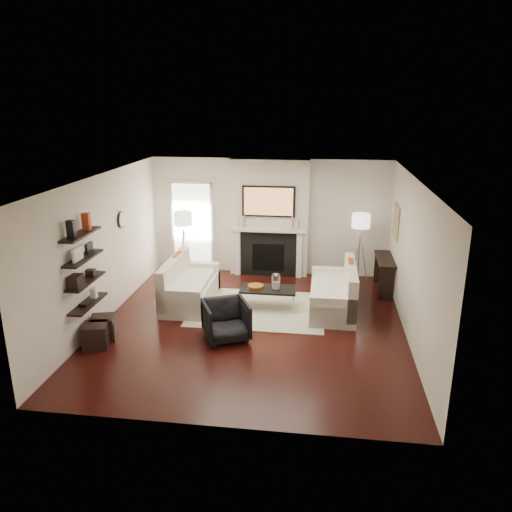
# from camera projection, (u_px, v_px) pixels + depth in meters

# --- Properties ---
(room_envelope) EXTENTS (6.00, 6.00, 6.00)m
(room_envelope) POSITION_uv_depth(u_px,v_px,m) (251.00, 255.00, 8.76)
(room_envelope) COLOR black
(room_envelope) RESTS_ON ground
(chimney_breast) EXTENTS (1.80, 0.25, 2.70)m
(chimney_breast) POSITION_uv_depth(u_px,v_px,m) (269.00, 218.00, 11.47)
(chimney_breast) COLOR silver
(chimney_breast) RESTS_ON floor
(fireplace_surround) EXTENTS (1.30, 0.02, 1.04)m
(fireplace_surround) POSITION_uv_depth(u_px,v_px,m) (268.00, 255.00, 11.59)
(fireplace_surround) COLOR black
(fireplace_surround) RESTS_ON floor
(firebox) EXTENTS (0.75, 0.02, 0.65)m
(firebox) POSITION_uv_depth(u_px,v_px,m) (268.00, 257.00, 11.61)
(firebox) COLOR black
(firebox) RESTS_ON floor
(mantel_pilaster_l) EXTENTS (0.12, 0.08, 1.10)m
(mantel_pilaster_l) POSITION_uv_depth(u_px,v_px,m) (238.00, 252.00, 11.65)
(mantel_pilaster_l) COLOR white
(mantel_pilaster_l) RESTS_ON floor
(mantel_pilaster_r) EXTENTS (0.12, 0.08, 1.10)m
(mantel_pilaster_r) POSITION_uv_depth(u_px,v_px,m) (299.00, 255.00, 11.47)
(mantel_pilaster_r) COLOR white
(mantel_pilaster_r) RESTS_ON floor
(mantel_shelf) EXTENTS (1.70, 0.18, 0.07)m
(mantel_shelf) POSITION_uv_depth(u_px,v_px,m) (268.00, 230.00, 11.37)
(mantel_shelf) COLOR white
(mantel_shelf) RESTS_ON chimney_breast
(tv_body) EXTENTS (1.20, 0.06, 0.70)m
(tv_body) POSITION_uv_depth(u_px,v_px,m) (269.00, 201.00, 11.19)
(tv_body) COLOR black
(tv_body) RESTS_ON chimney_breast
(tv_screen) EXTENTS (1.10, 0.00, 0.62)m
(tv_screen) POSITION_uv_depth(u_px,v_px,m) (268.00, 202.00, 11.16)
(tv_screen) COLOR #BF723F
(tv_screen) RESTS_ON tv_body
(candlestick_l_tall) EXTENTS (0.04, 0.04, 0.30)m
(candlestick_l_tall) POSITION_uv_depth(u_px,v_px,m) (244.00, 221.00, 11.39)
(candlestick_l_tall) COLOR silver
(candlestick_l_tall) RESTS_ON mantel_shelf
(candlestick_l_short) EXTENTS (0.04, 0.04, 0.24)m
(candlestick_l_short) POSITION_uv_depth(u_px,v_px,m) (239.00, 222.00, 11.42)
(candlestick_l_short) COLOR silver
(candlestick_l_short) RESTS_ON mantel_shelf
(candlestick_r_tall) EXTENTS (0.04, 0.04, 0.30)m
(candlestick_r_tall) POSITION_uv_depth(u_px,v_px,m) (293.00, 223.00, 11.25)
(candlestick_r_tall) COLOR silver
(candlestick_r_tall) RESTS_ON mantel_shelf
(candlestick_r_short) EXTENTS (0.04, 0.04, 0.24)m
(candlestick_r_short) POSITION_uv_depth(u_px,v_px,m) (298.00, 224.00, 11.24)
(candlestick_r_short) COLOR silver
(candlestick_r_short) RESTS_ON mantel_shelf
(hallway_panel) EXTENTS (0.90, 0.02, 2.10)m
(hallway_panel) POSITION_uv_depth(u_px,v_px,m) (193.00, 227.00, 11.90)
(hallway_panel) COLOR white
(hallway_panel) RESTS_ON floor
(door_trim_l) EXTENTS (0.06, 0.06, 2.16)m
(door_trim_l) POSITION_uv_depth(u_px,v_px,m) (173.00, 227.00, 11.94)
(door_trim_l) COLOR white
(door_trim_l) RESTS_ON floor
(door_trim_r) EXTENTS (0.06, 0.06, 2.16)m
(door_trim_r) POSITION_uv_depth(u_px,v_px,m) (212.00, 228.00, 11.82)
(door_trim_r) COLOR white
(door_trim_r) RESTS_ON floor
(door_trim_top) EXTENTS (1.02, 0.06, 0.06)m
(door_trim_top) POSITION_uv_depth(u_px,v_px,m) (191.00, 182.00, 11.56)
(door_trim_top) COLOR white
(door_trim_top) RESTS_ON wall_back
(rug) EXTENTS (2.60, 2.00, 0.01)m
(rug) POSITION_uv_depth(u_px,v_px,m) (258.00, 309.00, 9.87)
(rug) COLOR beige
(rug) RESTS_ON floor
(loveseat_left_base) EXTENTS (0.85, 1.80, 0.42)m
(loveseat_left_base) POSITION_uv_depth(u_px,v_px,m) (191.00, 293.00, 10.12)
(loveseat_left_base) COLOR silver
(loveseat_left_base) RESTS_ON floor
(loveseat_left_back) EXTENTS (0.18, 1.80, 0.80)m
(loveseat_left_back) POSITION_uv_depth(u_px,v_px,m) (174.00, 278.00, 10.07)
(loveseat_left_back) COLOR silver
(loveseat_left_back) RESTS_ON floor
(loveseat_left_arm_n) EXTENTS (0.85, 0.18, 0.60)m
(loveseat_left_arm_n) POSITION_uv_depth(u_px,v_px,m) (179.00, 304.00, 9.33)
(loveseat_left_arm_n) COLOR silver
(loveseat_left_arm_n) RESTS_ON floor
(loveseat_left_arm_s) EXTENTS (0.85, 0.18, 0.60)m
(loveseat_left_arm_s) POSITION_uv_depth(u_px,v_px,m) (200.00, 276.00, 10.86)
(loveseat_left_arm_s) COLOR silver
(loveseat_left_arm_s) RESTS_ON floor
(loveseat_left_cushion) EXTENTS (0.63, 1.44, 0.10)m
(loveseat_left_cushion) POSITION_uv_depth(u_px,v_px,m) (193.00, 281.00, 10.04)
(loveseat_left_cushion) COLOR silver
(loveseat_left_cushion) RESTS_ON loveseat_left_base
(pillow_left_orange) EXTENTS (0.10, 0.42, 0.42)m
(pillow_left_orange) POSITION_uv_depth(u_px,v_px,m) (178.00, 263.00, 10.29)
(pillow_left_orange) COLOR #AF3515
(pillow_left_orange) RESTS_ON loveseat_left_cushion
(pillow_left_charcoal) EXTENTS (0.10, 0.40, 0.40)m
(pillow_left_charcoal) POSITION_uv_depth(u_px,v_px,m) (169.00, 274.00, 9.73)
(pillow_left_charcoal) COLOR black
(pillow_left_charcoal) RESTS_ON loveseat_left_cushion
(loveseat_right_base) EXTENTS (0.85, 1.80, 0.42)m
(loveseat_right_base) POSITION_uv_depth(u_px,v_px,m) (332.00, 300.00, 9.77)
(loveseat_right_base) COLOR silver
(loveseat_right_base) RESTS_ON floor
(loveseat_right_back) EXTENTS (0.18, 1.80, 0.80)m
(loveseat_right_back) POSITION_uv_depth(u_px,v_px,m) (350.00, 286.00, 9.63)
(loveseat_right_back) COLOR silver
(loveseat_right_back) RESTS_ON floor
(loveseat_right_arm_n) EXTENTS (0.85, 0.18, 0.60)m
(loveseat_right_arm_n) POSITION_uv_depth(u_px,v_px,m) (333.00, 312.00, 8.98)
(loveseat_right_arm_n) COLOR silver
(loveseat_right_arm_n) RESTS_ON floor
(loveseat_right_arm_s) EXTENTS (0.85, 0.18, 0.60)m
(loveseat_right_arm_s) POSITION_uv_depth(u_px,v_px,m) (332.00, 281.00, 10.51)
(loveseat_right_arm_s) COLOR silver
(loveseat_right_arm_s) RESTS_ON floor
(loveseat_right_cushion) EXTENTS (0.63, 1.44, 0.10)m
(loveseat_right_cushion) POSITION_uv_depth(u_px,v_px,m) (330.00, 287.00, 9.70)
(loveseat_right_cushion) COLOR silver
(loveseat_right_cushion) RESTS_ON loveseat_right_base
(pillow_right_orange) EXTENTS (0.10, 0.42, 0.42)m
(pillow_right_orange) POSITION_uv_depth(u_px,v_px,m) (350.00, 271.00, 9.86)
(pillow_right_orange) COLOR #AF3515
(pillow_right_orange) RESTS_ON loveseat_right_cushion
(pillow_right_charcoal) EXTENTS (0.10, 0.40, 0.40)m
(pillow_right_charcoal) POSITION_uv_depth(u_px,v_px,m) (352.00, 282.00, 9.29)
(pillow_right_charcoal) COLOR black
(pillow_right_charcoal) RESTS_ON loveseat_right_cushion
(coffee_table) EXTENTS (1.10, 0.55, 0.04)m
(coffee_table) POSITION_uv_depth(u_px,v_px,m) (268.00, 289.00, 9.80)
(coffee_table) COLOR black
(coffee_table) RESTS_ON floor
(coffee_leg_nw) EXTENTS (0.02, 0.02, 0.38)m
(coffee_leg_nw) POSITION_uv_depth(u_px,v_px,m) (241.00, 302.00, 9.72)
(coffee_leg_nw) COLOR silver
(coffee_leg_nw) RESTS_ON floor
(coffee_leg_ne) EXTENTS (0.02, 0.02, 0.38)m
(coffee_leg_ne) POSITION_uv_depth(u_px,v_px,m) (293.00, 305.00, 9.60)
(coffee_leg_ne) COLOR silver
(coffee_leg_ne) RESTS_ON floor
(coffee_leg_sw) EXTENTS (0.02, 0.02, 0.38)m
(coffee_leg_sw) POSITION_uv_depth(u_px,v_px,m) (245.00, 294.00, 10.14)
(coffee_leg_sw) COLOR silver
(coffee_leg_sw) RESTS_ON floor
(coffee_leg_se) EXTENTS (0.02, 0.02, 0.38)m
(coffee_leg_se) POSITION_uv_depth(u_px,v_px,m) (294.00, 296.00, 10.01)
(coffee_leg_se) COLOR silver
(coffee_leg_se) RESTS_ON floor
(hurricane_glass) EXTENTS (0.17, 0.17, 0.30)m
(hurricane_glass) POSITION_uv_depth(u_px,v_px,m) (276.00, 282.00, 9.74)
(hurricane_glass) COLOR white
(hurricane_glass) RESTS_ON coffee_table
(hurricane_candle) EXTENTS (0.10, 0.10, 0.15)m
(hurricane_candle) POSITION_uv_depth(u_px,v_px,m) (276.00, 285.00, 9.76)
(hurricane_candle) COLOR white
(hurricane_candle) RESTS_ON coffee_table
(copper_bowl) EXTENTS (0.32, 0.32, 0.05)m
(copper_bowl) POSITION_uv_depth(u_px,v_px,m) (256.00, 286.00, 9.82)
(copper_bowl) COLOR #B9671E
(copper_bowl) RESTS_ON coffee_table
(armchair) EXTENTS (0.95, 0.93, 0.75)m
(armchair) POSITION_uv_depth(u_px,v_px,m) (226.00, 319.00, 8.55)
(armchair) COLOR black
(armchair) RESTS_ON floor
(lamp_left_post) EXTENTS (0.02, 0.02, 1.20)m
(lamp_left_post) POSITION_uv_depth(u_px,v_px,m) (185.00, 255.00, 11.29)
(lamp_left_post) COLOR silver
(lamp_left_post) RESTS_ON floor
(lamp_left_shade) EXTENTS (0.40, 0.40, 0.30)m
(lamp_left_shade) POSITION_uv_depth(u_px,v_px,m) (183.00, 218.00, 11.04)
(lamp_left_shade) COLOR white
(lamp_left_shade) RESTS_ON lamp_left_post
(lamp_left_leg_a) EXTENTS (0.25, 0.02, 1.23)m
(lamp_left_leg_a) POSITION_uv_depth(u_px,v_px,m) (189.00, 255.00, 11.28)
(lamp_left_leg_a) COLOR silver
(lamp_left_leg_a) RESTS_ON floor
(lamp_left_leg_b) EXTENTS (0.14, 0.22, 1.23)m
(lamp_left_leg_b) POSITION_uv_depth(u_px,v_px,m) (183.00, 254.00, 11.39)
(lamp_left_leg_b) COLOR silver
(lamp_left_leg_b) RESTS_ON floor
(lamp_left_leg_c) EXTENTS (0.14, 0.22, 1.23)m
(lamp_left_leg_c) POSITION_uv_depth(u_px,v_px,m) (181.00, 256.00, 11.21)
(lamp_left_leg_c) COLOR silver
(lamp_left_leg_c) RESTS_ON floor
(lamp_right_post) EXTENTS (0.02, 0.02, 1.20)m
(lamp_right_post) POSITION_uv_depth(u_px,v_px,m) (359.00, 258.00, 11.07)
(lamp_right_post) COLOR silver
(lamp_right_post) RESTS_ON floor
(lamp_right_shade) EXTENTS (0.40, 0.40, 0.30)m
(lamp_right_shade) POSITION_uv_depth(u_px,v_px,m) (361.00, 221.00, 10.81)
(lamp_right_shade) COLOR white
(lamp_right_shade) RESTS_ON lamp_right_post
(lamp_right_leg_a) EXTENTS (0.25, 0.02, 1.23)m
(lamp_right_leg_a) POSITION_uv_depth(u_px,v_px,m) (364.00, 258.00, 11.05)
(lamp_right_leg_a) COLOR silver
(lamp_right_leg_a) RESTS_ON floor
(lamp_right_leg_b) EXTENTS (0.14, 0.22, 1.23)m
(lamp_right_leg_b) POSITION_uv_depth(u_px,v_px,m) (356.00, 257.00, 11.17)
(lamp_right_leg_b) COLOR silver
(lamp_right_leg_b) RESTS_ON floor
(lamp_right_leg_c) EXTENTS (0.14, 0.22, 1.23)m
(lamp_right_leg_c) POSITION_uv_depth(u_px,v_px,m) (356.00, 259.00, 10.99)
(lamp_right_leg_c) COLOR silver
(lamp_right_leg_c) RESTS_ON floor
(console_top) EXTENTS (0.35, 1.20, 0.04)m
(console_top) POSITION_uv_depth(u_px,v_px,m) (385.00, 259.00, 10.59)
(console_top) COLOR black
(console_top) RESTS_ON floor
(console_leg_n) EXTENTS (0.30, 0.04, 0.71)m
(console_leg_n) POSITION_uv_depth(u_px,v_px,m) (387.00, 284.00, 10.18)
(console_leg_n) COLOR black
(console_leg_n) RESTS_ON floor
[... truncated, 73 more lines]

